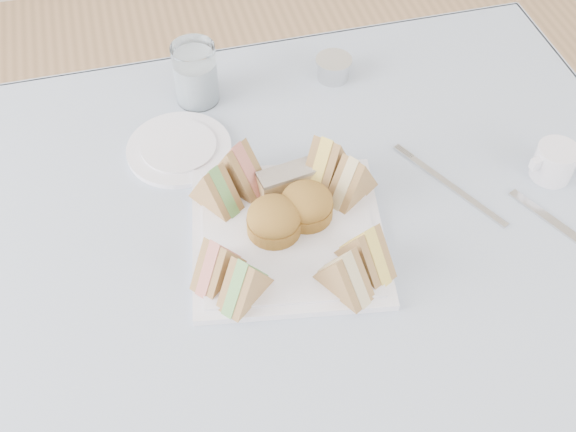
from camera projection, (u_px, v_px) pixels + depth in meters
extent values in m
cube|color=brown|center=(339.00, 373.00, 1.33)|extent=(0.90, 0.90, 0.74)
cube|color=#A0AFD4|center=(353.00, 251.00, 1.05)|extent=(1.02, 1.02, 0.01)
cube|color=white|center=(288.00, 235.00, 1.05)|extent=(0.32, 0.32, 0.01)
cylinder|color=#A77C36|center=(274.00, 219.00, 1.03)|extent=(0.10, 0.10, 0.05)
cylinder|color=#A77C36|center=(307.00, 204.00, 1.05)|extent=(0.09, 0.09, 0.05)
cube|color=tan|center=(286.00, 181.00, 1.09)|extent=(0.09, 0.05, 0.04)
cylinder|color=white|center=(179.00, 149.00, 1.17)|extent=(0.20, 0.20, 0.01)
cylinder|color=white|center=(195.00, 74.00, 1.22)|extent=(0.09, 0.09, 0.11)
cylinder|color=silver|center=(333.00, 69.00, 1.28)|extent=(0.09, 0.09, 0.04)
cube|color=silver|center=(562.00, 228.00, 1.07)|extent=(0.09, 0.18, 0.00)
cube|color=silver|center=(457.00, 191.00, 1.12)|extent=(0.10, 0.17, 0.00)
cylinder|color=white|center=(554.00, 162.00, 1.12)|extent=(0.07, 0.07, 0.06)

